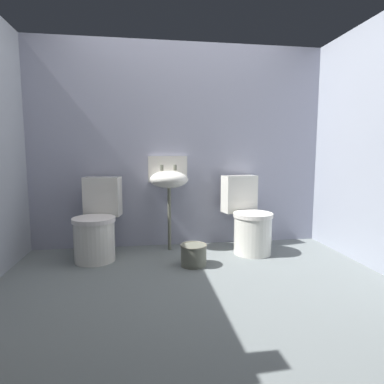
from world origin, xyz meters
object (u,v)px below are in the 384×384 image
Objects in this scene: toilet_left at (97,226)px; sink at (169,179)px; bucket at (194,254)px; toilet_right at (248,221)px.

toilet_left is 0.79× the size of sink.
bucket is at bearing -71.63° from sink.
bucket is (0.18, -0.54, -0.65)m from sink.
toilet_left is at bearing -165.31° from sink.
bucket is (-0.63, -0.36, -0.22)m from toilet_right.
bucket is (0.90, -0.36, -0.22)m from toilet_left.
toilet_left is at bearing -11.53° from toilet_right.
sink is (-0.81, 0.19, 0.43)m from toilet_right.
bucket is at bearing 168.21° from toilet_left.
sink reaches higher than bucket.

